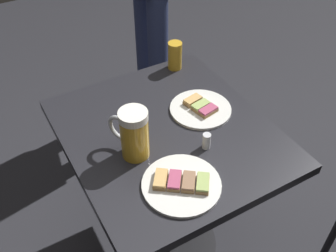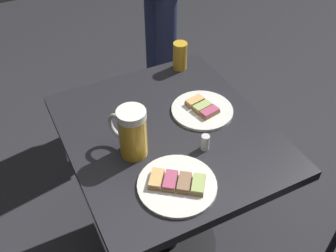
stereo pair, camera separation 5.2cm
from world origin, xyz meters
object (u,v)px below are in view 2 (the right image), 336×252
beer_mug (131,132)px  salt_shaker (205,142)px  plate_far (177,184)px  beer_glass_small (180,56)px  plate_near (202,109)px

beer_mug → salt_shaker: size_ratio=3.09×
plate_far → beer_glass_small: bearing=151.4°
plate_near → salt_shaker: salt_shaker is taller
plate_near → salt_shaker: size_ratio=3.99×
plate_far → beer_mug: bearing=-162.0°
plate_near → salt_shaker: bearing=-27.8°
plate_near → plate_far: (0.26, -0.24, 0.00)m
plate_near → salt_shaker: 0.19m
beer_mug → beer_glass_small: (-0.36, 0.36, -0.03)m
plate_near → beer_glass_small: size_ratio=1.93×
beer_mug → salt_shaker: beer_mug is taller
beer_glass_small → salt_shaker: 0.47m
salt_shaker → plate_near: bearing=152.2°
beer_glass_small → beer_mug: bearing=-45.0°
plate_near → beer_mug: 0.32m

